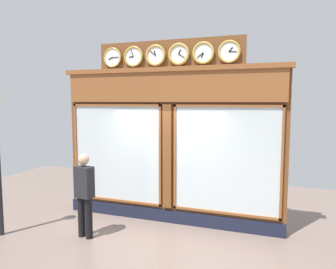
% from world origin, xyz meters
% --- Properties ---
extents(shop_facade, '(5.12, 0.42, 4.02)m').
position_xyz_m(shop_facade, '(-0.00, -0.12, 1.79)').
color(shop_facade, brown).
rests_on(shop_facade, ground_plane).
extents(pedestrian, '(0.39, 0.28, 1.69)m').
position_xyz_m(pedestrian, '(1.27, 1.34, 0.93)').
color(pedestrian, black).
rests_on(pedestrian, ground_plane).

